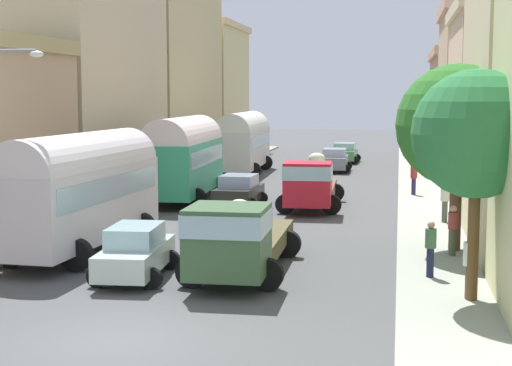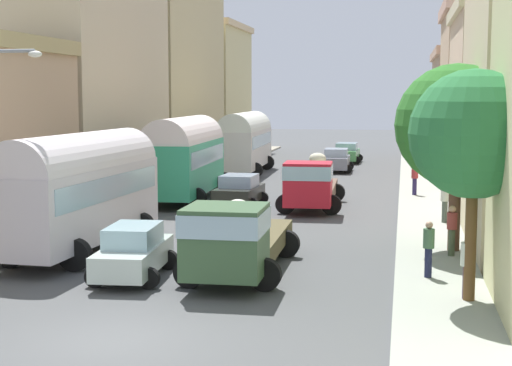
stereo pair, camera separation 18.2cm
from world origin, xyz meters
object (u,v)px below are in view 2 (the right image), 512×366
(cargo_truck_0, at_px, (235,237))
(pedestrian_1, at_px, (452,229))
(car_0, at_px, (336,160))
(pedestrian_3, at_px, (468,265))
(car_1, at_px, (347,153))
(car_3, at_px, (239,191))
(parked_bus_0, at_px, (80,186))
(pedestrian_2, at_px, (429,247))
(parked_bus_1, at_px, (184,155))
(car_2, at_px, (134,252))
(cargo_truck_1, at_px, (311,184))
(parked_bus_2, at_px, (245,140))
(pedestrian_4, at_px, (445,200))
(pedestrian_0, at_px, (415,177))

(cargo_truck_0, relative_size, pedestrian_1, 4.22)
(car_0, height_order, pedestrian_3, pedestrian_3)
(car_1, bearing_deg, car_3, -97.49)
(parked_bus_0, bearing_deg, car_0, 78.17)
(car_0, distance_m, pedestrian_1, 29.06)
(car_1, bearing_deg, cargo_truck_0, -90.55)
(pedestrian_1, relative_size, pedestrian_2, 1.01)
(parked_bus_1, relative_size, pedestrian_3, 4.53)
(car_2, xyz_separation_m, pedestrian_3, (9.39, -1.13, 0.25))
(car_2, bearing_deg, pedestrian_3, -6.87)
(cargo_truck_1, relative_size, pedestrian_3, 4.13)
(car_0, xyz_separation_m, car_3, (-3.13, -17.81, -0.04))
(car_3, bearing_deg, pedestrian_3, -59.65)
(parked_bus_1, xyz_separation_m, car_0, (6.25, 16.46, -1.54))
(parked_bus_0, bearing_deg, car_3, 75.37)
(parked_bus_0, relative_size, car_3, 2.36)
(parked_bus_2, relative_size, pedestrian_4, 4.98)
(car_1, xyz_separation_m, car_3, (-3.32, -25.25, -0.02))
(car_2, distance_m, pedestrian_1, 10.27)
(cargo_truck_0, relative_size, pedestrian_0, 4.06)
(cargo_truck_1, bearing_deg, parked_bus_2, 111.93)
(pedestrian_1, bearing_deg, car_1, 99.49)
(car_3, xyz_separation_m, pedestrian_3, (9.39, -16.04, 0.26))
(car_0, height_order, car_1, car_0)
(cargo_truck_0, xyz_separation_m, car_2, (-2.94, -0.51, -0.46))
(car_2, distance_m, pedestrian_3, 9.46)
(car_0, height_order, car_2, car_0)
(cargo_truck_0, relative_size, pedestrian_3, 4.18)
(parked_bus_1, relative_size, pedestrian_1, 4.57)
(parked_bus_1, distance_m, car_3, 3.74)
(cargo_truck_0, distance_m, car_3, 14.70)
(parked_bus_1, height_order, pedestrian_1, parked_bus_1)
(car_2, xyz_separation_m, pedestrian_2, (8.48, 1.11, 0.24))
(parked_bus_0, height_order, pedestrian_1, parked_bus_0)
(cargo_truck_0, height_order, pedestrian_4, cargo_truck_0)
(car_2, relative_size, pedestrian_1, 2.26)
(pedestrian_0, xyz_separation_m, pedestrian_2, (0.16, -18.75, -0.05))
(car_3, xyz_separation_m, pedestrian_0, (8.32, 4.96, 0.30))
(cargo_truck_1, xyz_separation_m, pedestrian_1, (5.79, -10.25, -0.20))
(pedestrian_1, xyz_separation_m, pedestrian_3, (0.08, -5.45, -0.01))
(cargo_truck_1, bearing_deg, parked_bus_1, 165.80)
(car_3, bearing_deg, pedestrian_4, -21.93)
(pedestrian_1, height_order, pedestrian_4, pedestrian_4)
(pedestrian_1, bearing_deg, car_3, 131.33)
(parked_bus_1, distance_m, parked_bus_2, 14.29)
(cargo_truck_1, bearing_deg, car_3, 174.63)
(parked_bus_2, bearing_deg, car_1, 57.05)
(parked_bus_2, bearing_deg, car_3, -79.46)
(parked_bus_0, relative_size, car_1, 2.14)
(pedestrian_0, bearing_deg, car_2, -112.73)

